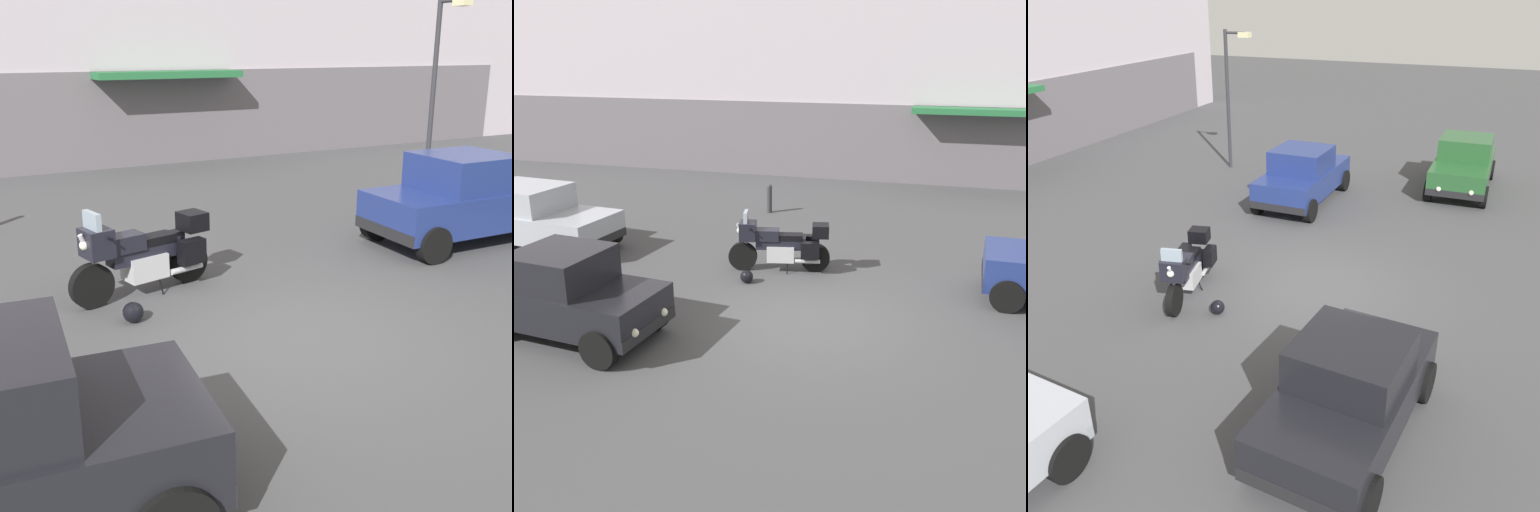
% 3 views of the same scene
% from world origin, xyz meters
% --- Properties ---
extents(ground_plane, '(80.00, 80.00, 0.00)m').
position_xyz_m(ground_plane, '(0.00, 0.00, 0.00)').
color(ground_plane, '#424244').
extents(building_facade_rear, '(36.55, 3.40, 12.37)m').
position_xyz_m(building_facade_rear, '(0.00, 13.89, 6.13)').
color(building_facade_rear, '#B2A8B2').
rests_on(building_facade_rear, ground).
extents(motorcycle, '(2.23, 1.01, 1.36)m').
position_xyz_m(motorcycle, '(-1.21, 2.37, 0.62)').
color(motorcycle, black).
rests_on(motorcycle, ground).
extents(helmet, '(0.28, 0.28, 0.28)m').
position_xyz_m(helmet, '(-1.71, 1.43, 0.14)').
color(helmet, black).
rests_on(helmet, ground).
extents(car_sedan_far, '(4.69, 2.31, 1.56)m').
position_xyz_m(car_sedan_far, '(-7.74, 2.26, 0.78)').
color(car_sedan_far, '#9EA3AD').
rests_on(car_sedan_far, ground).
extents(car_compact_side, '(3.58, 1.99, 1.56)m').
position_xyz_m(car_compact_side, '(-3.87, -1.85, 0.77)').
color(car_compact_side, black).
rests_on(car_compact_side, ground).
extents(bollard_curbside, '(0.16, 0.16, 0.87)m').
position_xyz_m(bollard_curbside, '(-2.96, 7.20, 0.46)').
color(bollard_curbside, '#333338').
rests_on(bollard_curbside, ground).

